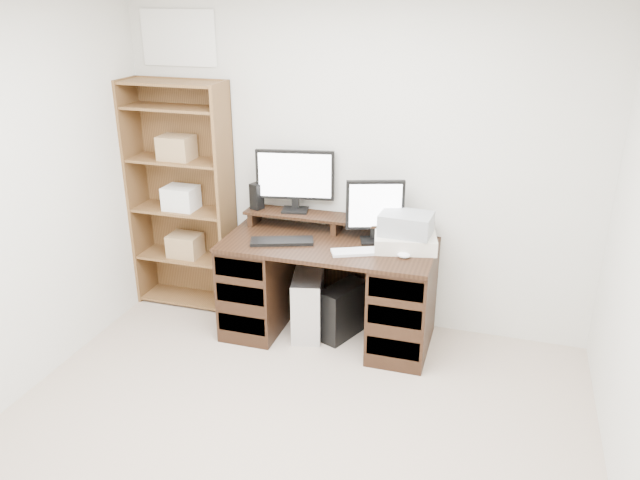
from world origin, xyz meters
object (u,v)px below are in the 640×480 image
at_px(printer, 405,241).
at_px(tower_black, 343,311).
at_px(tower_silver, 308,303).
at_px(bookshelf, 182,195).
at_px(monitor_small, 375,209).
at_px(desk, 329,288).
at_px(monitor_wide, 295,177).

bearing_deg(printer, tower_black, 170.54).
height_order(tower_silver, bookshelf, bookshelf).
bearing_deg(monitor_small, tower_black, -174.60).
xyz_separation_m(desk, monitor_wide, (-0.34, 0.25, 0.74)).
relative_size(monitor_wide, printer, 1.38).
relative_size(monitor_small, printer, 1.06).
distance_m(tower_silver, tower_black, 0.27).
relative_size(desk, bookshelf, 0.83).
bearing_deg(monitor_wide, bookshelf, 172.18).
xyz_separation_m(desk, tower_black, (0.10, 0.04, -0.19)).
relative_size(tower_silver, bookshelf, 0.26).
distance_m(desk, tower_silver, 0.22).
bearing_deg(monitor_wide, printer, -23.35).
bearing_deg(desk, monitor_wide, 142.86).
distance_m(monitor_wide, printer, 0.95).
height_order(desk, bookshelf, bookshelf).
bearing_deg(monitor_wide, desk, -47.54).
distance_m(printer, tower_black, 0.74).
height_order(desk, monitor_small, monitor_small).
bearing_deg(tower_black, printer, 24.81).
height_order(printer, tower_black, printer).
distance_m(monitor_wide, tower_silver, 0.94).
height_order(monitor_wide, tower_black, monitor_wide).
distance_m(monitor_small, tower_silver, 0.89).
xyz_separation_m(desk, printer, (0.53, 0.05, 0.41)).
relative_size(monitor_small, tower_black, 1.02).
height_order(desk, monitor_wide, monitor_wide).
relative_size(monitor_wide, tower_silver, 1.22).
bearing_deg(printer, bookshelf, 163.05).
height_order(printer, tower_silver, printer).
height_order(monitor_small, tower_silver, monitor_small).
relative_size(monitor_small, tower_silver, 0.94).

